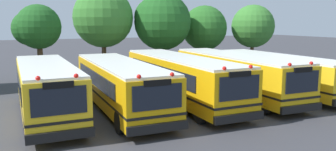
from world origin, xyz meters
name	(u,v)px	position (x,y,z in m)	size (l,w,h in m)	color
ground_plane	(180,101)	(0.00, 0.00, 0.00)	(160.00, 160.00, 0.00)	#38383D
school_bus_0	(47,88)	(-7.39, -0.14, 1.44)	(2.51, 9.86, 2.75)	yellow
school_bus_1	(120,83)	(-3.72, -0.22, 1.40)	(2.82, 11.04, 2.66)	#EAA80C
school_bus_2	(180,77)	(-0.02, -0.03, 1.46)	(2.67, 11.68, 2.78)	#EAA80C
school_bus_3	(234,73)	(3.75, -0.04, 1.44)	(2.79, 11.58, 2.74)	yellow
school_bus_4	(278,71)	(7.25, -0.08, 1.35)	(2.69, 11.23, 2.56)	yellow
tree_1	(36,28)	(-7.02, 9.88, 4.21)	(3.56, 3.31, 5.93)	#4C3823
tree_2	(104,18)	(-1.66, 10.71, 4.94)	(4.95, 4.95, 7.46)	#4C3823
tree_3	(160,21)	(3.03, 9.77, 4.71)	(4.88, 4.88, 7.07)	#4C3823
tree_4	(203,29)	(7.78, 10.60, 3.97)	(4.20, 4.20, 6.16)	#4C3823
tree_5	(253,26)	(12.47, 9.09, 4.26)	(4.10, 4.10, 6.26)	#4C3823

